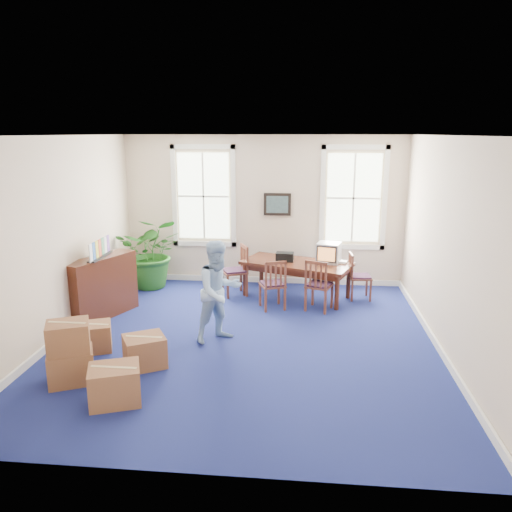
# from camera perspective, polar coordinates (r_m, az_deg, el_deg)

# --- Properties ---
(floor) EXTENTS (6.50, 6.50, 0.00)m
(floor) POSITION_cam_1_polar(r_m,az_deg,el_deg) (8.11, -1.14, -9.61)
(floor) COLOR navy
(floor) RESTS_ON ground
(ceiling) EXTENTS (6.50, 6.50, 0.00)m
(ceiling) POSITION_cam_1_polar(r_m,az_deg,el_deg) (7.44, -1.26, 13.62)
(ceiling) COLOR white
(ceiling) RESTS_ON ground
(wall_back) EXTENTS (6.50, 0.00, 6.50)m
(wall_back) POSITION_cam_1_polar(r_m,az_deg,el_deg) (10.79, 0.86, 5.19)
(wall_back) COLOR beige
(wall_back) RESTS_ON ground
(wall_front) EXTENTS (6.50, 0.00, 6.50)m
(wall_front) POSITION_cam_1_polar(r_m,az_deg,el_deg) (4.53, -6.11, -7.36)
(wall_front) COLOR beige
(wall_front) RESTS_ON ground
(wall_left) EXTENTS (0.00, 6.50, 6.50)m
(wall_left) POSITION_cam_1_polar(r_m,az_deg,el_deg) (8.50, -21.71, 1.82)
(wall_left) COLOR beige
(wall_left) RESTS_ON ground
(wall_right) EXTENTS (0.00, 6.50, 6.50)m
(wall_right) POSITION_cam_1_polar(r_m,az_deg,el_deg) (7.85, 21.11, 0.93)
(wall_right) COLOR beige
(wall_right) RESTS_ON ground
(baseboard_back) EXTENTS (6.00, 0.04, 0.12)m
(baseboard_back) POSITION_cam_1_polar(r_m,az_deg,el_deg) (11.10, 0.82, -2.71)
(baseboard_back) COLOR white
(baseboard_back) RESTS_ON ground
(baseboard_left) EXTENTS (0.04, 6.50, 0.12)m
(baseboard_left) POSITION_cam_1_polar(r_m,az_deg,el_deg) (8.92, -20.65, -7.90)
(baseboard_left) COLOR white
(baseboard_left) RESTS_ON ground
(baseboard_right) EXTENTS (0.04, 6.50, 0.12)m
(baseboard_right) POSITION_cam_1_polar(r_m,az_deg,el_deg) (8.30, 19.97, -9.48)
(baseboard_right) COLOR white
(baseboard_right) RESTS_ON ground
(window_left) EXTENTS (1.40, 0.12, 2.20)m
(window_left) POSITION_cam_1_polar(r_m,az_deg,el_deg) (10.92, -6.00, 6.81)
(window_left) COLOR white
(window_left) RESTS_ON ground
(window_right) EXTENTS (1.40, 0.12, 2.20)m
(window_right) POSITION_cam_1_polar(r_m,az_deg,el_deg) (10.74, 11.07, 6.51)
(window_right) COLOR white
(window_right) RESTS_ON ground
(wall_picture) EXTENTS (0.58, 0.06, 0.48)m
(wall_picture) POSITION_cam_1_polar(r_m,az_deg,el_deg) (10.70, 2.45, 5.92)
(wall_picture) COLOR black
(wall_picture) RESTS_ON ground
(conference_table) EXTENTS (2.34, 1.66, 0.73)m
(conference_table) POSITION_cam_1_polar(r_m,az_deg,el_deg) (10.09, 4.63, -2.68)
(conference_table) COLOR #4A2113
(conference_table) RESTS_ON ground
(crt_tv) EXTENTS (0.54, 0.57, 0.40)m
(crt_tv) POSITION_cam_1_polar(r_m,az_deg,el_deg) (10.00, 8.32, 0.40)
(crt_tv) COLOR #B7B7BC
(crt_tv) RESTS_ON conference_table
(game_console) EXTENTS (0.18, 0.21, 0.04)m
(game_console) POSITION_cam_1_polar(r_m,az_deg,el_deg) (10.01, 9.96, -0.68)
(game_console) COLOR white
(game_console) RESTS_ON conference_table
(equipment_bag) EXTENTS (0.36, 0.24, 0.18)m
(equipment_bag) POSITION_cam_1_polar(r_m,az_deg,el_deg) (10.02, 3.30, -0.09)
(equipment_bag) COLOR black
(equipment_bag) RESTS_ON conference_table
(chair_near_left) EXTENTS (0.56, 0.56, 0.96)m
(chair_near_left) POSITION_cam_1_polar(r_m,az_deg,el_deg) (9.37, 1.89, -3.19)
(chair_near_left) COLOR brown
(chair_near_left) RESTS_ON ground
(chair_near_right) EXTENTS (0.57, 0.57, 0.99)m
(chair_near_right) POSITION_cam_1_polar(r_m,az_deg,el_deg) (9.36, 7.24, -3.25)
(chair_near_right) COLOR brown
(chair_near_right) RESTS_ON ground
(chair_end_left) EXTENTS (0.61, 0.61, 1.03)m
(chair_end_left) POSITION_cam_1_polar(r_m,az_deg,el_deg) (10.14, -2.49, -1.67)
(chair_end_left) COLOR brown
(chair_end_left) RESTS_ON ground
(chair_end_right) EXTENTS (0.46, 0.46, 0.93)m
(chair_end_right) POSITION_cam_1_polar(r_m,az_deg,el_deg) (10.12, 11.81, -2.28)
(chair_end_right) COLOR brown
(chair_end_right) RESTS_ON ground
(man) EXTENTS (1.00, 0.99, 1.63)m
(man) POSITION_cam_1_polar(r_m,az_deg,el_deg) (7.87, -4.24, -4.06)
(man) COLOR #9CC0E6
(man) RESTS_ON ground
(credenza) EXTENTS (0.93, 1.46, 1.11)m
(credenza) POSITION_cam_1_polar(r_m,az_deg,el_deg) (9.36, -17.23, -3.39)
(credenza) COLOR #4A2113
(credenza) RESTS_ON ground
(brochure_rack) EXTENTS (0.32, 0.78, 0.34)m
(brochure_rack) POSITION_cam_1_polar(r_m,az_deg,el_deg) (9.17, -17.44, 0.94)
(brochure_rack) COLOR #99999E
(brochure_rack) RESTS_ON credenza
(potted_plant) EXTENTS (1.52, 1.37, 1.53)m
(potted_plant) POSITION_cam_1_polar(r_m,az_deg,el_deg) (10.83, -11.80, 0.43)
(potted_plant) COLOR #215C1B
(potted_plant) RESTS_ON ground
(cardboard_boxes) EXTENTS (2.04, 2.04, 0.88)m
(cardboard_boxes) POSITION_cam_1_polar(r_m,az_deg,el_deg) (7.13, -18.53, -9.95)
(cardboard_boxes) COLOR #945E3B
(cardboard_boxes) RESTS_ON ground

